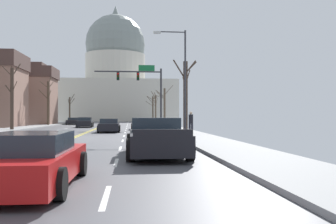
# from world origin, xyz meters

# --- Properties ---
(ground) EXTENTS (20.00, 180.00, 0.20)m
(ground) POSITION_xyz_m (0.00, -0.00, 0.02)
(ground) COLOR #4B4B50
(signal_gantry) EXTENTS (7.91, 0.41, 7.36)m
(signal_gantry) POSITION_xyz_m (5.46, 17.10, 5.36)
(signal_gantry) COLOR #28282D
(signal_gantry) RESTS_ON ground
(street_lamp_right) EXTENTS (2.54, 0.24, 8.02)m
(street_lamp_right) POSITION_xyz_m (7.86, 1.79, 4.91)
(street_lamp_right) COLOR #333338
(street_lamp_right) RESTS_ON ground
(capitol_building) EXTENTS (31.21, 22.28, 30.58)m
(capitol_building) POSITION_xyz_m (0.00, 71.79, 10.96)
(capitol_building) COLOR beige
(capitol_building) RESTS_ON ground
(sedan_near_00) EXTENTS (2.18, 4.51, 1.20)m
(sedan_near_00) POSITION_xyz_m (5.14, 13.93, 0.57)
(sedan_near_00) COLOR #9EA3A8
(sedan_near_00) RESTS_ON ground
(sedan_near_01) EXTENTS (2.05, 4.50, 1.25)m
(sedan_near_01) POSITION_xyz_m (2.01, 8.31, 0.59)
(sedan_near_01) COLOR black
(sedan_near_01) RESTS_ON ground
(sedan_near_02) EXTENTS (1.97, 4.46, 1.14)m
(sedan_near_02) POSITION_xyz_m (5.31, 0.91, 0.54)
(sedan_near_02) COLOR navy
(sedan_near_02) RESTS_ON ground
(sedan_near_03) EXTENTS (2.14, 4.53, 1.19)m
(sedan_near_03) POSITION_xyz_m (5.35, -6.35, 0.58)
(sedan_near_03) COLOR navy
(sedan_near_03) RESTS_ON ground
(pickup_truck_near_04) EXTENTS (2.36, 5.70, 1.49)m
(pickup_truck_near_04) POSITION_xyz_m (5.00, -11.72, 0.68)
(pickup_truck_near_04) COLOR black
(pickup_truck_near_04) RESTS_ON ground
(sedan_near_05) EXTENTS (2.00, 4.63, 1.22)m
(sedan_near_05) POSITION_xyz_m (1.81, -17.78, 0.58)
(sedan_near_05) COLOR #B71414
(sedan_near_05) RESTS_ON ground
(sedan_oncoming_00) EXTENTS (2.15, 4.74, 1.28)m
(sedan_oncoming_00) POSITION_xyz_m (-1.87, 22.07, 0.60)
(sedan_oncoming_00) COLOR black
(sedan_oncoming_00) RESTS_ON ground
(sedan_oncoming_01) EXTENTS (2.17, 4.66, 1.14)m
(sedan_oncoming_01) POSITION_xyz_m (-5.40, 35.74, 0.55)
(sedan_oncoming_01) COLOR black
(sedan_oncoming_01) RESTS_ON ground
(flank_building_01) EXTENTS (11.92, 8.45, 11.26)m
(flank_building_01) POSITION_xyz_m (-18.07, 46.51, 5.70)
(flank_building_01) COLOR #B2A38E
(flank_building_01) RESTS_ON ground
(flank_building_02) EXTENTS (13.85, 6.64, 9.20)m
(flank_building_02) POSITION_xyz_m (-15.00, 34.69, 4.65)
(flank_building_02) COLOR #8C6656
(flank_building_02) RESTS_ON ground
(bare_tree_00) EXTENTS (2.54, 2.11, 5.63)m
(bare_tree_00) POSITION_xyz_m (8.65, 24.00, 2.90)
(bare_tree_00) COLOR brown
(bare_tree_00) RESTS_ON ground
(bare_tree_01) EXTENTS (1.96, 2.13, 6.81)m
(bare_tree_01) POSITION_xyz_m (-7.94, 12.18, 3.43)
(bare_tree_01) COLOR #423328
(bare_tree_01) RESTS_ON ground
(bare_tree_02) EXTENTS (2.03, 1.99, 5.98)m
(bare_tree_02) POSITION_xyz_m (8.35, 2.61, 3.25)
(bare_tree_02) COLOR #423328
(bare_tree_02) RESTS_ON ground
(bare_tree_03) EXTENTS (1.75, 2.84, 7.14)m
(bare_tree_03) POSITION_xyz_m (-8.13, 29.26, 3.63)
(bare_tree_03) COLOR #4C3D2D
(bare_tree_03) RESTS_ON ground
(bare_tree_04) EXTENTS (1.92, 2.74, 5.86)m
(bare_tree_04) POSITION_xyz_m (8.56, 41.04, 2.98)
(bare_tree_04) COLOR brown
(bare_tree_04) RESTS_ON ground
(bare_tree_05) EXTENTS (1.37, 1.61, 5.82)m
(bare_tree_05) POSITION_xyz_m (-8.56, 51.49, 2.92)
(bare_tree_05) COLOR brown
(bare_tree_05) RESTS_ON ground
(bare_tree_06) EXTENTS (3.20, 1.04, 5.69)m
(bare_tree_06) POSITION_xyz_m (8.72, 51.46, 3.09)
(bare_tree_06) COLOR #4C3D2D
(bare_tree_06) RESTS_ON ground
(pedestrian_00) EXTENTS (0.35, 0.34, 1.72)m
(pedestrian_00) POSITION_xyz_m (8.52, 1.07, 1.09)
(pedestrian_00) COLOR black
(pedestrian_00) RESTS_ON ground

